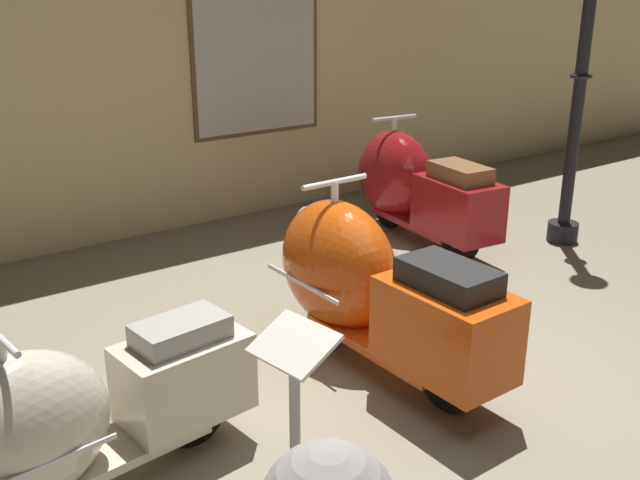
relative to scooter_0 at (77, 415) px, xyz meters
The scene contains 7 objects.
ground_plane 2.06m from the scooter_0, ahead, with size 60.00×60.00×0.00m, color gray.
showroom_back_wall 4.21m from the scooter_0, 60.10° to the left, with size 18.00×0.24×3.40m.
scooter_0 is the anchor object (origin of this frame).
scooter_1 1.95m from the scooter_0, ahead, with size 0.61×1.86×1.13m.
scooter_2 4.20m from the scooter_0, 26.16° to the left, with size 0.71×1.85×1.10m.
lamppost 5.09m from the scooter_0, 10.81° to the left, with size 0.30×0.30×2.92m.
info_stanchion 1.11m from the scooter_0, 58.49° to the right, with size 0.28×0.35×1.09m.
Camera 1 is at (-2.77, -2.70, 2.34)m, focal length 41.02 mm.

